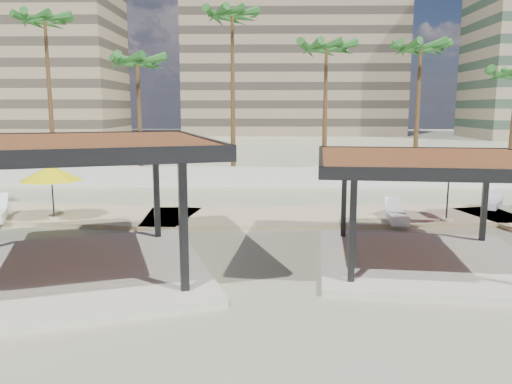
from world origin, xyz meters
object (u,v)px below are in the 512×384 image
(lounger_b, at_px, (492,203))
(umbrella_c, at_px, (450,168))
(pavilion_west, at_px, (67,195))
(lounger_c, at_px, (396,216))
(pavilion_central, at_px, (428,200))

(lounger_b, bearing_deg, umbrella_c, 166.50)
(pavilion_west, relative_size, umbrella_c, 2.75)
(lounger_b, relative_size, lounger_c, 0.89)
(pavilion_central, relative_size, pavilion_west, 0.74)
(umbrella_c, height_order, lounger_c, umbrella_c)
(umbrella_c, bearing_deg, lounger_c, 178.62)
(pavilion_central, relative_size, umbrella_c, 2.04)
(umbrella_c, bearing_deg, pavilion_west, -153.82)
(pavilion_central, bearing_deg, lounger_c, 91.21)
(pavilion_central, distance_m, umbrella_c, 5.77)
(umbrella_c, xyz_separation_m, lounger_c, (-2.04, 0.05, -1.99))
(pavilion_west, distance_m, lounger_b, 18.85)
(lounger_c, bearing_deg, pavilion_central, 179.34)
(pavilion_central, height_order, pavilion_west, pavilion_west)
(lounger_c, bearing_deg, umbrella_c, -87.01)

